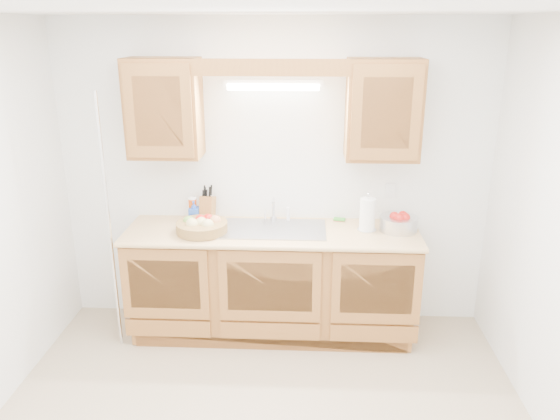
# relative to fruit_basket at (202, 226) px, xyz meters

# --- Properties ---
(room) EXTENTS (3.52, 3.50, 2.50)m
(room) POSITION_rel_fruit_basket_xyz_m (0.54, -1.12, 0.30)
(room) COLOR tan
(room) RESTS_ON ground
(base_cabinets) EXTENTS (2.20, 0.60, 0.86)m
(base_cabinets) POSITION_rel_fruit_basket_xyz_m (0.54, 0.08, -0.51)
(base_cabinets) COLOR #9D662E
(base_cabinets) RESTS_ON ground
(countertop) EXTENTS (2.30, 0.63, 0.04)m
(countertop) POSITION_rel_fruit_basket_xyz_m (0.54, 0.07, -0.07)
(countertop) COLOR tan
(countertop) RESTS_ON base_cabinets
(upper_cabinet_left) EXTENTS (0.55, 0.33, 0.75)m
(upper_cabinet_left) POSITION_rel_fruit_basket_xyz_m (-0.29, 0.22, 0.87)
(upper_cabinet_left) COLOR #9D662E
(upper_cabinet_left) RESTS_ON room
(upper_cabinet_right) EXTENTS (0.55, 0.33, 0.75)m
(upper_cabinet_right) POSITION_rel_fruit_basket_xyz_m (1.37, 0.22, 0.87)
(upper_cabinet_right) COLOR #9D662E
(upper_cabinet_right) RESTS_ON room
(valance) EXTENTS (2.20, 0.05, 0.12)m
(valance) POSITION_rel_fruit_basket_xyz_m (0.54, 0.07, 1.19)
(valance) COLOR #9D662E
(valance) RESTS_ON room
(fluorescent_fixture) EXTENTS (0.76, 0.08, 0.08)m
(fluorescent_fixture) POSITION_rel_fruit_basket_xyz_m (0.54, 0.30, 1.04)
(fluorescent_fixture) COLOR white
(fluorescent_fixture) RESTS_ON room
(sink) EXTENTS (0.84, 0.46, 0.36)m
(sink) POSITION_rel_fruit_basket_xyz_m (0.54, 0.09, -0.13)
(sink) COLOR #9E9EA3
(sink) RESTS_ON countertop
(wire_shelf_pole) EXTENTS (0.03, 0.03, 2.00)m
(wire_shelf_pole) POSITION_rel_fruit_basket_xyz_m (-0.66, -0.18, 0.05)
(wire_shelf_pole) COLOR silver
(wire_shelf_pole) RESTS_ON ground
(outlet_plate) EXTENTS (0.08, 0.01, 0.12)m
(outlet_plate) POSITION_rel_fruit_basket_xyz_m (1.49, 0.37, 0.20)
(outlet_plate) COLOR white
(outlet_plate) RESTS_ON room
(fruit_basket) EXTENTS (0.41, 0.41, 0.12)m
(fruit_basket) POSITION_rel_fruit_basket_xyz_m (0.00, 0.00, 0.00)
(fruit_basket) COLOR #A27E41
(fruit_basket) RESTS_ON countertop
(knife_block) EXTENTS (0.13, 0.18, 0.31)m
(knife_block) POSITION_rel_fruit_basket_xyz_m (0.00, 0.26, 0.05)
(knife_block) COLOR #9D662E
(knife_block) RESTS_ON countertop
(orange_canister) EXTENTS (0.08, 0.08, 0.20)m
(orange_canister) POSITION_rel_fruit_basket_xyz_m (-0.12, 0.26, 0.04)
(orange_canister) COLOR #D7490B
(orange_canister) RESTS_ON countertop
(soap_bottle) EXTENTS (0.09, 0.09, 0.18)m
(soap_bottle) POSITION_rel_fruit_basket_xyz_m (-0.10, 0.22, 0.04)
(soap_bottle) COLOR blue
(soap_bottle) RESTS_ON countertop
(sponge) EXTENTS (0.10, 0.08, 0.02)m
(sponge) POSITION_rel_fruit_basket_xyz_m (1.08, 0.32, -0.05)
(sponge) COLOR #CC333F
(sponge) RESTS_ON countertop
(paper_towel) EXTENTS (0.15, 0.15, 0.31)m
(paper_towel) POSITION_rel_fruit_basket_xyz_m (1.28, 0.10, 0.07)
(paper_towel) COLOR silver
(paper_towel) RESTS_ON countertop
(apple_bowl) EXTENTS (0.32, 0.32, 0.15)m
(apple_bowl) POSITION_rel_fruit_basket_xyz_m (1.53, 0.11, 0.01)
(apple_bowl) COLOR silver
(apple_bowl) RESTS_ON countertop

